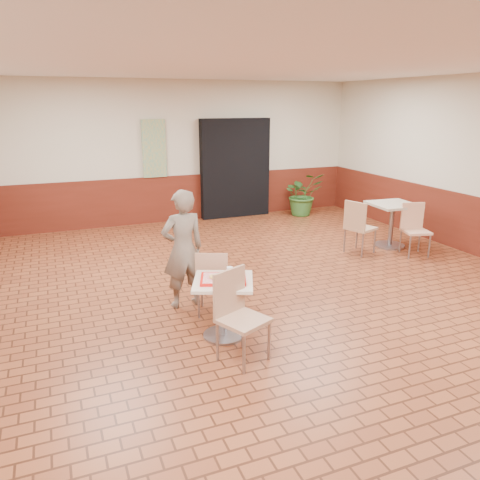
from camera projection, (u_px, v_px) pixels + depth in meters
name	position (u px, v px, depth m)	size (l,w,h in m)	color
room_shell	(290.00, 192.00, 5.64)	(8.01, 10.01, 3.01)	brown
wainscot_band	(288.00, 269.00, 5.92)	(8.00, 10.00, 1.00)	#551B10
corridor_doorway	(235.00, 169.00, 10.52)	(1.60, 0.22, 2.20)	black
promo_poster	(154.00, 149.00, 9.79)	(0.50, 0.03, 1.20)	gray
main_table	(223.00, 299.00, 5.15)	(0.64, 0.64, 0.67)	beige
chair_main_front	(238.00, 311.00, 4.70)	(0.57, 0.57, 0.93)	tan
chair_main_back	(213.00, 280.00, 5.68)	(0.51, 0.51, 0.84)	tan
customer	(183.00, 249.00, 5.87)	(0.56, 0.36, 1.52)	#74685A
serving_tray	(223.00, 279.00, 5.08)	(0.49, 0.38, 0.03)	red
ring_donut	(214.00, 277.00, 5.06)	(0.10, 0.10, 0.03)	#F0C257
long_john_donut	(228.00, 276.00, 5.06)	(0.17, 0.13, 0.05)	#C96C3A
paper_cup	(230.00, 271.00, 5.16)	(0.07, 0.07, 0.09)	white
second_table	(392.00, 218.00, 8.43)	(0.76, 0.76, 0.80)	#B2A78F
chair_second_left	(358.00, 224.00, 8.02)	(0.55, 0.55, 0.93)	tan
chair_second_front	(414.00, 226.00, 8.02)	(0.50, 0.50, 0.88)	#E0AA86
potted_plant	(303.00, 194.00, 10.80)	(0.89, 0.77, 0.99)	#316729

